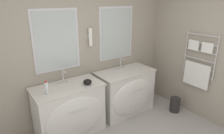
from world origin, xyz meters
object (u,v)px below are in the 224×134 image
object	(u,v)px
vanity_left	(70,110)
amenity_bowl	(87,82)
toiletry_bottle	(47,88)
waste_bin	(175,104)
vanity_right	(126,92)

from	to	relation	value
vanity_left	amenity_bowl	distance (m)	0.56
vanity_left	toiletry_bottle	xyz separation A→B (m)	(-0.35, -0.06, 0.52)
amenity_bowl	waste_bin	world-z (taller)	amenity_bowl
amenity_bowl	vanity_left	bearing A→B (deg)	162.57
waste_bin	vanity_left	bearing A→B (deg)	164.14
vanity_right	waste_bin	world-z (taller)	vanity_right
waste_bin	toiletry_bottle	bearing A→B (deg)	167.76
vanity_left	vanity_right	world-z (taller)	same
vanity_right	amenity_bowl	bearing A→B (deg)	-174.06
amenity_bowl	waste_bin	size ratio (longest dim) A/B	0.48
vanity_right	waste_bin	xyz separation A→B (m)	(0.81, -0.57, -0.28)
amenity_bowl	vanity_right	bearing A→B (deg)	5.94
toiletry_bottle	waste_bin	size ratio (longest dim) A/B	0.69
vanity_left	vanity_right	distance (m)	1.18
vanity_left	toiletry_bottle	size ratio (longest dim) A/B	5.45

